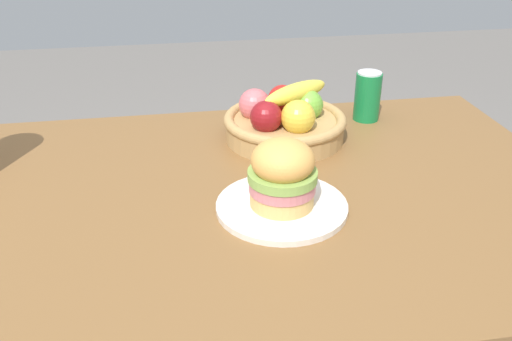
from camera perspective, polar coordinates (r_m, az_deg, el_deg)
The scene contains 5 objects.
dining_table at distance 1.17m, azimuth -1.50°, elevation -6.61°, with size 1.40×0.90×0.75m.
plate at distance 1.06m, azimuth 2.63°, elevation -3.67°, with size 0.25×0.25×0.01m, color silver.
sandwich at distance 1.03m, azimuth 2.71°, elevation -0.34°, with size 0.13×0.13×0.13m.
soda_can at distance 1.47m, azimuth 11.27°, elevation 7.42°, with size 0.07×0.07×0.13m.
fruit_basket at distance 1.33m, azimuth 2.91°, elevation 5.13°, with size 0.29×0.29×0.14m.
Camera 1 is at (-0.13, -0.96, 1.31)m, focal length 39.37 mm.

